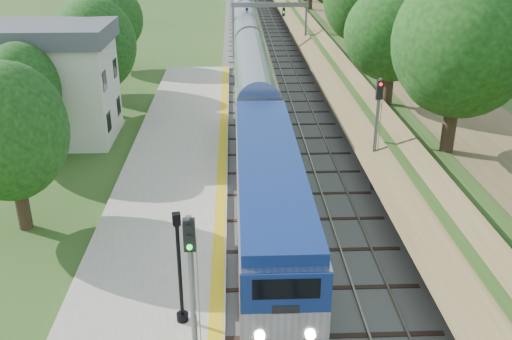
{
  "coord_description": "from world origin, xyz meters",
  "views": [
    {
      "loc": [
        -1.53,
        -8.66,
        14.1
      ],
      "look_at": [
        -0.5,
        17.32,
        2.8
      ],
      "focal_mm": 40.0,
      "sensor_mm": 36.0,
      "label": 1
    }
  ],
  "objects_px": {
    "signal_gantry": "(269,15)",
    "lamppost_far": "(180,275)",
    "signal_platform": "(192,284)",
    "station_building": "(52,82)",
    "train": "(245,26)",
    "signal_farside": "(377,124)"
  },
  "relations": [
    {
      "from": "station_building",
      "to": "signal_gantry",
      "type": "xyz_separation_m",
      "value": [
        16.47,
        24.99,
        0.73
      ]
    },
    {
      "from": "signal_farside",
      "to": "lamppost_far",
      "type": "bearing_deg",
      "value": -130.06
    },
    {
      "from": "train",
      "to": "signal_farside",
      "type": "xyz_separation_m",
      "value": [
        6.2,
        -43.49,
        1.85
      ]
    },
    {
      "from": "station_building",
      "to": "signal_gantry",
      "type": "bearing_deg",
      "value": 56.62
    },
    {
      "from": "lamppost_far",
      "to": "signal_platform",
      "type": "bearing_deg",
      "value": -76.88
    },
    {
      "from": "station_building",
      "to": "train",
      "type": "xyz_separation_m",
      "value": [
        14.0,
        33.97,
        -1.87
      ]
    },
    {
      "from": "signal_platform",
      "to": "signal_gantry",
      "type": "bearing_deg",
      "value": 83.76
    },
    {
      "from": "station_building",
      "to": "signal_farside",
      "type": "xyz_separation_m",
      "value": [
        20.2,
        -9.52,
        -0.02
      ]
    },
    {
      "from": "signal_gantry",
      "to": "lamppost_far",
      "type": "bearing_deg",
      "value": -97.49
    },
    {
      "from": "train",
      "to": "signal_platform",
      "type": "relative_size",
      "value": 19.62
    },
    {
      "from": "train",
      "to": "signal_platform",
      "type": "xyz_separation_m",
      "value": [
        -2.9,
        -58.13,
        1.85
      ]
    },
    {
      "from": "signal_farside",
      "to": "signal_gantry",
      "type": "bearing_deg",
      "value": 96.17
    },
    {
      "from": "signal_platform",
      "to": "signal_farside",
      "type": "bearing_deg",
      "value": 58.12
    },
    {
      "from": "lamppost_far",
      "to": "signal_platform",
      "type": "height_order",
      "value": "signal_platform"
    },
    {
      "from": "station_building",
      "to": "signal_gantry",
      "type": "relative_size",
      "value": 1.02
    },
    {
      "from": "signal_gantry",
      "to": "lamppost_far",
      "type": "xyz_separation_m",
      "value": [
        -6.07,
        -46.16,
        -2.42
      ]
    },
    {
      "from": "signal_platform",
      "to": "station_building",
      "type": "bearing_deg",
      "value": 114.68
    },
    {
      "from": "lamppost_far",
      "to": "signal_farside",
      "type": "distance_m",
      "value": 15.31
    },
    {
      "from": "signal_gantry",
      "to": "signal_farside",
      "type": "distance_m",
      "value": 34.72
    },
    {
      "from": "station_building",
      "to": "train",
      "type": "distance_m",
      "value": 36.79
    },
    {
      "from": "signal_gantry",
      "to": "signal_platform",
      "type": "xyz_separation_m",
      "value": [
        -5.37,
        -49.15,
        -0.75
      ]
    },
    {
      "from": "signal_gantry",
      "to": "signal_platform",
      "type": "relative_size",
      "value": 1.4
    }
  ]
}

